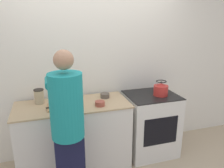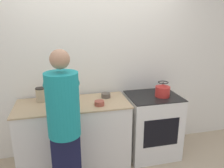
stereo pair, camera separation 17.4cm
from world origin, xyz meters
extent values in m
cube|color=silver|center=(0.00, 0.68, 1.30)|extent=(8.00, 0.05, 2.60)
cube|color=silver|center=(-0.38, 0.30, 0.44)|extent=(1.42, 0.61, 0.88)
cube|color=tan|center=(-0.38, 0.30, 0.89)|extent=(1.44, 0.63, 0.02)
cube|color=silver|center=(0.74, 0.31, 0.45)|extent=(0.71, 0.61, 0.90)
cube|color=black|center=(0.74, 0.31, 0.90)|extent=(0.71, 0.61, 0.01)
cube|color=black|center=(0.74, 0.00, 0.49)|extent=(0.50, 0.01, 0.40)
cylinder|color=teal|center=(-0.50, -0.28, 1.12)|extent=(0.33, 0.33, 0.66)
sphere|color=#A87A5B|center=(-0.50, -0.28, 1.58)|extent=(0.19, 0.19, 0.19)
cylinder|color=teal|center=(-0.64, 0.01, 1.29)|extent=(0.09, 0.30, 0.09)
cylinder|color=teal|center=(-0.36, 0.01, 1.29)|extent=(0.09, 0.30, 0.09)
cube|color=#A87A4C|center=(-0.55, 0.25, 0.91)|extent=(0.29, 0.24, 0.02)
cube|color=silver|center=(-0.54, 0.25, 0.92)|extent=(0.16, 0.07, 0.01)
cube|color=black|center=(-0.66, 0.23, 0.92)|extent=(0.10, 0.05, 0.01)
cylinder|color=red|center=(0.84, 0.25, 0.98)|extent=(0.20, 0.20, 0.14)
cone|color=red|center=(0.84, 0.25, 1.07)|extent=(0.16, 0.16, 0.04)
sphere|color=black|center=(0.84, 0.25, 1.10)|extent=(0.02, 0.02, 0.02)
torus|color=black|center=(0.84, 0.25, 1.11)|extent=(0.14, 0.14, 0.01)
cylinder|color=#9E4738|center=(-0.06, 0.15, 0.93)|extent=(0.12, 0.12, 0.06)
cylinder|color=brown|center=(0.08, 0.41, 0.93)|extent=(0.12, 0.12, 0.06)
cylinder|color=tan|center=(-0.78, 0.46, 0.99)|extent=(0.12, 0.12, 0.18)
cylinder|color=#28231E|center=(-0.78, 0.46, 1.08)|extent=(0.12, 0.12, 0.01)
camera|label=1|loc=(-0.66, -2.31, 1.94)|focal=35.00mm
camera|label=2|loc=(-0.50, -2.36, 1.94)|focal=35.00mm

